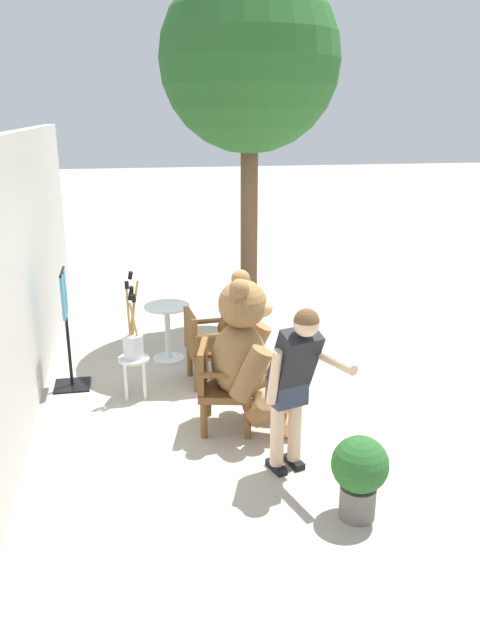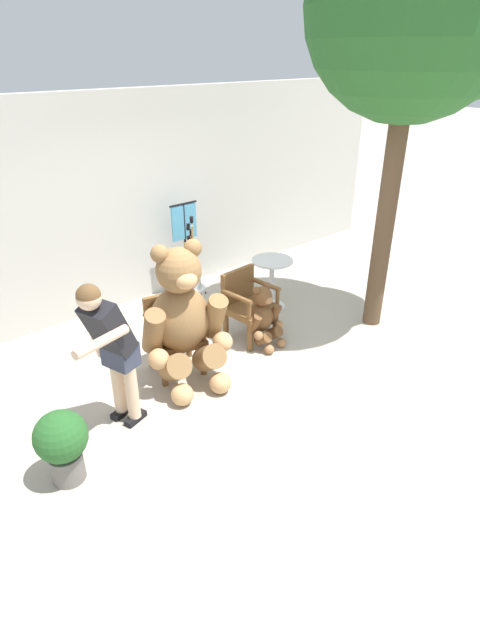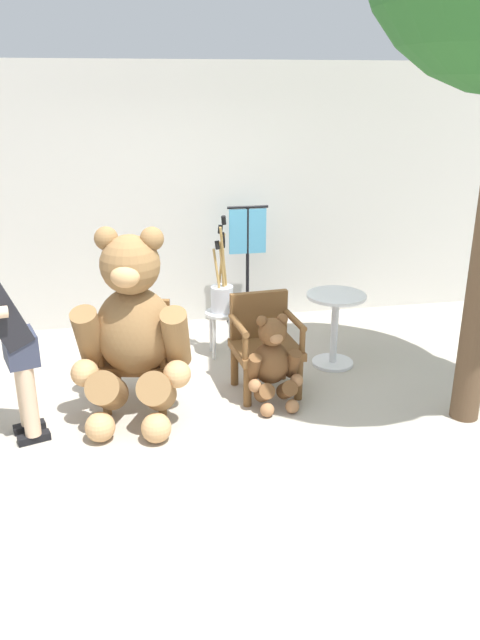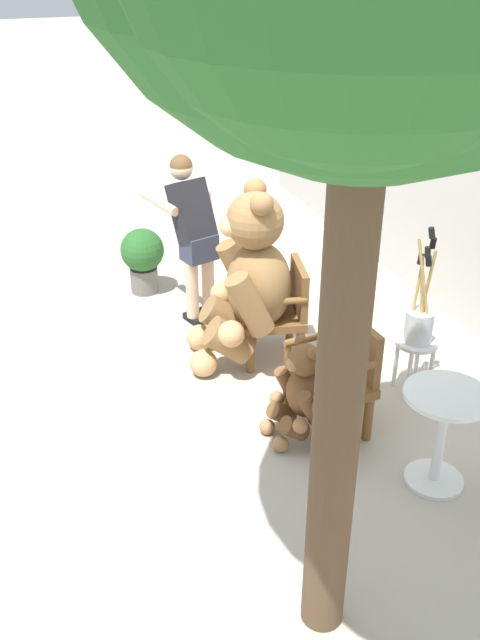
# 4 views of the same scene
# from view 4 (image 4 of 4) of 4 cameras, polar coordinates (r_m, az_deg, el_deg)

# --- Properties ---
(ground_plane) EXTENTS (60.00, 60.00, 0.00)m
(ground_plane) POSITION_cam_4_polar(r_m,az_deg,el_deg) (5.73, 0.68, -6.32)
(ground_plane) COLOR #B2A899
(wooden_chair_left) EXTENTS (0.66, 0.63, 0.86)m
(wooden_chair_left) POSITION_cam_4_polar(r_m,az_deg,el_deg) (6.07, 3.12, 0.91)
(wooden_chair_left) COLOR brown
(wooden_chair_left) RESTS_ON ground
(wooden_chair_right) EXTENTS (0.60, 0.56, 0.86)m
(wooden_chair_right) POSITION_cam_4_polar(r_m,az_deg,el_deg) (5.22, 7.73, -4.37)
(wooden_chair_right) COLOR brown
(wooden_chair_right) RESTS_ON ground
(teddy_bear_large) EXTENTS (0.97, 0.97, 1.57)m
(teddy_bear_large) POSITION_cam_4_polar(r_m,az_deg,el_deg) (5.87, 0.71, 3.27)
(teddy_bear_large) COLOR olive
(teddy_bear_large) RESTS_ON ground
(teddy_bear_small) EXTENTS (0.48, 0.47, 0.80)m
(teddy_bear_small) POSITION_cam_4_polar(r_m,az_deg,el_deg) (5.14, 4.87, -5.70)
(teddy_bear_small) COLOR brown
(teddy_bear_small) RESTS_ON ground
(person_visitor) EXTENTS (0.72, 0.63, 1.55)m
(person_visitor) POSITION_cam_4_polar(r_m,az_deg,el_deg) (6.56, -3.81, 7.45)
(person_visitor) COLOR black
(person_visitor) RESTS_ON ground
(white_stool) EXTENTS (0.34, 0.34, 0.46)m
(white_stool) POSITION_cam_4_polar(r_m,az_deg,el_deg) (5.82, 13.83, -2.50)
(white_stool) COLOR silver
(white_stool) RESTS_ON ground
(brush_bucket) EXTENTS (0.22, 0.22, 0.96)m
(brush_bucket) POSITION_cam_4_polar(r_m,az_deg,el_deg) (5.67, 14.17, 0.12)
(brush_bucket) COLOR silver
(brush_bucket) RESTS_ON white_stool
(round_side_table) EXTENTS (0.56, 0.56, 0.72)m
(round_side_table) POSITION_cam_4_polar(r_m,az_deg,el_deg) (4.86, 15.87, -8.31)
(round_side_table) COLOR silver
(round_side_table) RESTS_ON ground
(potted_plant) EXTENTS (0.44, 0.44, 0.68)m
(potted_plant) POSITION_cam_4_polar(r_m,az_deg,el_deg) (7.31, -7.79, 5.10)
(potted_plant) COLOR slate
(potted_plant) RESTS_ON ground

